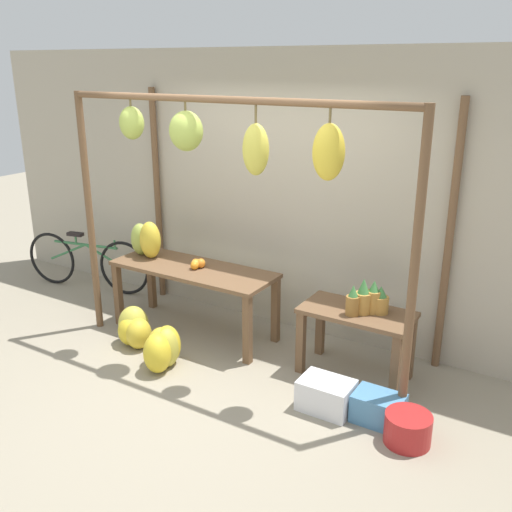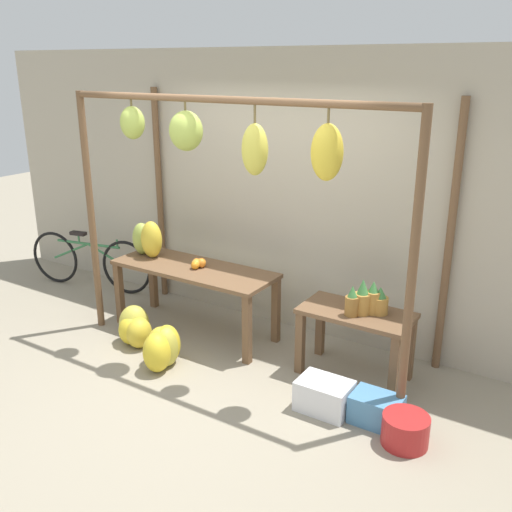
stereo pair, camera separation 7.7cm
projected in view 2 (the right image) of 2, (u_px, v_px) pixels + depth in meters
The scene contains 14 objects.
ground_plane at pixel (196, 388), 4.90m from camera, with size 20.00×20.00×0.00m, color gray.
shop_wall_back at pixel (288, 195), 5.70m from camera, with size 8.00×0.08×2.80m.
stall_awning at pixel (237, 169), 4.81m from camera, with size 3.34×1.19×2.41m.
display_table_main at pixel (194, 277), 5.74m from camera, with size 1.71×0.62×0.71m.
display_table_side at pixel (356, 325), 4.95m from camera, with size 0.96×0.50×0.62m.
banana_pile_on_table at pixel (147, 239), 5.97m from camera, with size 0.39×0.23×0.39m.
orange_pile at pixel (199, 263), 5.68m from camera, with size 0.17×0.21×0.09m.
pineapple_cluster at pixel (367, 301), 4.81m from camera, with size 0.32×0.29×0.31m.
banana_pile_ground_left at pixel (135, 328), 5.63m from camera, with size 0.47×0.42×0.38m.
banana_pile_ground_right at pixel (163, 347), 5.21m from camera, with size 0.42×0.53×0.38m.
fruit_crate_white at pixel (324, 396), 4.55m from camera, with size 0.42×0.30×0.26m.
blue_bucket at pixel (405, 430), 4.15m from camera, with size 0.34×0.34×0.23m.
parked_bicycle at pixel (90, 261), 6.99m from camera, with size 1.68×0.38×0.71m.
fruit_crate_purple at pixel (376, 409), 4.40m from camera, with size 0.38×0.27×0.23m.
Camera 2 is at (2.72, -3.33, 2.65)m, focal length 40.00 mm.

